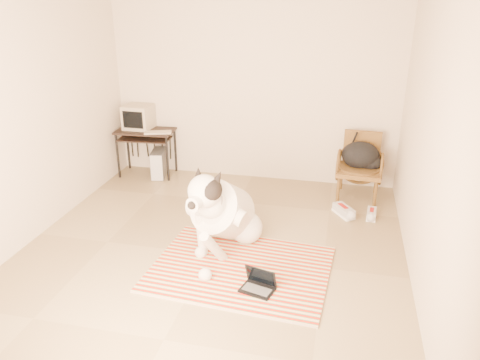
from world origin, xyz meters
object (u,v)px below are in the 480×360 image
(crt_monitor, at_px, (138,117))
(backpack, at_px, (362,156))
(laptop, at_px, (259,284))
(computer_desk, at_px, (145,137))
(pc_tower, at_px, (159,163))
(dog, at_px, (223,213))
(rattan_chair, at_px, (360,166))

(crt_monitor, height_order, backpack, crt_monitor)
(laptop, distance_m, computer_desk, 3.33)
(backpack, bearing_deg, computer_desk, 178.18)
(backpack, bearing_deg, pc_tower, 178.50)
(laptop, bearing_deg, dog, 126.90)
(pc_tower, height_order, backpack, backpack)
(pc_tower, relative_size, rattan_chair, 0.53)
(computer_desk, relative_size, backpack, 1.62)
(computer_desk, xyz_separation_m, crt_monitor, (-0.12, 0.08, 0.27))
(crt_monitor, distance_m, rattan_chair, 3.19)
(computer_desk, bearing_deg, rattan_chair, -2.11)
(crt_monitor, height_order, rattan_chair, crt_monitor)
(computer_desk, relative_size, pc_tower, 1.87)
(dog, xyz_separation_m, crt_monitor, (-1.75, 1.89, 0.44))
(rattan_chair, relative_size, backpack, 1.63)
(rattan_chair, bearing_deg, dog, -129.65)
(laptop, height_order, backpack, backpack)
(computer_desk, bearing_deg, dog, -47.92)
(pc_tower, bearing_deg, computer_desk, 173.36)
(laptop, relative_size, rattan_chair, 0.41)
(laptop, xyz_separation_m, backpack, (0.91, 2.39, 0.48))
(crt_monitor, relative_size, rattan_chair, 0.47)
(pc_tower, relative_size, backpack, 0.86)
(dog, xyz_separation_m, backpack, (1.43, 1.71, 0.14))
(pc_tower, height_order, rattan_chair, rattan_chair)
(pc_tower, xyz_separation_m, rattan_chair, (2.85, -0.09, 0.23))
(computer_desk, height_order, pc_tower, computer_desk)
(crt_monitor, xyz_separation_m, rattan_chair, (3.16, -0.19, -0.43))
(computer_desk, distance_m, backpack, 3.06)
(rattan_chair, bearing_deg, laptop, -110.61)
(dog, xyz_separation_m, pc_tower, (-1.44, 1.79, -0.21))
(laptop, relative_size, pc_tower, 0.77)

